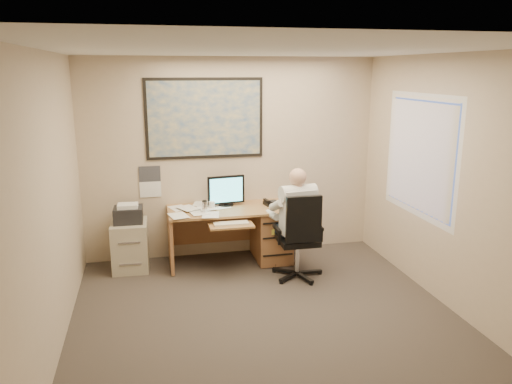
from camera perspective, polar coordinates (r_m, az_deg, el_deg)
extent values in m
cube|color=#39322C|center=(5.18, 1.84, -15.38)|extent=(4.00, 4.50, 0.00)
cube|color=white|center=(4.53, 2.12, 15.98)|extent=(4.00, 4.50, 0.00)
cube|color=#C9B498|center=(6.83, -2.79, 3.86)|extent=(4.00, 0.00, 2.70)
cube|color=#C9B498|center=(2.69, 14.42, -12.63)|extent=(4.00, 0.00, 2.70)
cube|color=#C9B498|center=(4.61, -22.86, -2.09)|extent=(0.00, 4.50, 2.70)
cube|color=#C9B498|center=(5.52, 22.51, 0.42)|extent=(0.00, 4.50, 2.70)
cube|color=#A47746|center=(6.59, -3.08, -2.00)|extent=(1.60, 0.75, 0.03)
cube|color=#A66D43|center=(6.81, 1.75, -4.75)|extent=(0.45, 0.70, 0.70)
cube|color=#A66D43|center=(6.62, -9.74, -5.50)|extent=(0.04, 0.70, 0.70)
cube|color=#A66D43|center=(6.99, -3.53, -3.50)|extent=(1.55, 0.03, 0.55)
cylinder|color=black|center=(6.72, -3.44, -1.47)|extent=(0.20, 0.20, 0.02)
cube|color=black|center=(6.65, -3.44, 0.26)|extent=(0.50, 0.10, 0.38)
cube|color=#5DEDFE|center=(6.62, -3.40, 0.21)|extent=(0.44, 0.06, 0.32)
cube|color=#A47746|center=(6.17, -2.87, -3.81)|extent=(0.55, 0.30, 0.02)
cube|color=beige|center=(6.17, -2.87, -3.61)|extent=(0.43, 0.14, 0.02)
cube|color=black|center=(6.74, 1.77, -1.29)|extent=(0.21, 0.20, 0.05)
cylinder|color=silver|center=(6.39, -5.88, -1.72)|extent=(0.07, 0.07, 0.15)
cylinder|color=white|center=(6.58, -5.06, -1.49)|extent=(0.08, 0.08, 0.10)
cube|color=white|center=(6.52, -6.99, -1.99)|extent=(0.60, 0.56, 0.02)
cube|color=#1E4C93|center=(6.68, -5.87, 8.35)|extent=(1.56, 0.03, 1.06)
cube|color=white|center=(6.77, -12.02, 1.16)|extent=(0.28, 0.01, 0.42)
cube|color=#B0A78D|center=(6.69, -14.17, -5.94)|extent=(0.47, 0.55, 0.63)
cube|color=black|center=(6.57, -14.38, -2.54)|extent=(0.37, 0.33, 0.20)
cube|color=white|center=(6.51, -14.45, -1.54)|extent=(0.26, 0.21, 0.05)
cylinder|color=silver|center=(6.29, 4.73, -7.41)|extent=(0.06, 0.06, 0.41)
cube|color=black|center=(6.21, 4.77, -5.48)|extent=(0.48, 0.48, 0.07)
cube|color=black|center=(5.90, 5.54, -3.12)|extent=(0.43, 0.07, 0.56)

